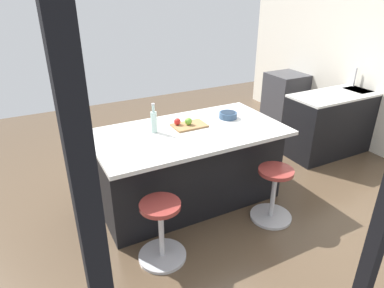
{
  "coord_description": "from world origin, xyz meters",
  "views": [
    {
      "loc": [
        1.66,
        3.16,
        2.29
      ],
      "look_at": [
        0.17,
        0.29,
        0.75
      ],
      "focal_mm": 31.81,
      "sensor_mm": 36.0,
      "label": 1
    }
  ],
  "objects_px": {
    "kitchen_island": "(188,165)",
    "apple_red": "(177,122)",
    "oven_range": "(285,98)",
    "water_bottle": "(154,121)",
    "cutting_board": "(189,126)",
    "stool_middle": "(161,233)",
    "stool_by_window": "(273,196)",
    "apple_green": "(188,121)",
    "fruit_bowl": "(228,115)"
  },
  "relations": [
    {
      "from": "stool_by_window",
      "to": "cutting_board",
      "type": "height_order",
      "value": "cutting_board"
    },
    {
      "from": "water_bottle",
      "to": "stool_by_window",
      "type": "bearing_deg",
      "value": 140.21
    },
    {
      "from": "stool_by_window",
      "to": "stool_middle",
      "type": "bearing_deg",
      "value": 0.0
    },
    {
      "from": "oven_range",
      "to": "stool_middle",
      "type": "height_order",
      "value": "oven_range"
    },
    {
      "from": "kitchen_island",
      "to": "apple_red",
      "type": "relative_size",
      "value": 27.19
    },
    {
      "from": "stool_by_window",
      "to": "stool_middle",
      "type": "distance_m",
      "value": 1.26
    },
    {
      "from": "cutting_board",
      "to": "water_bottle",
      "type": "relative_size",
      "value": 1.15
    },
    {
      "from": "oven_range",
      "to": "cutting_board",
      "type": "height_order",
      "value": "cutting_board"
    },
    {
      "from": "cutting_board",
      "to": "apple_red",
      "type": "bearing_deg",
      "value": -26.33
    },
    {
      "from": "apple_red",
      "to": "cutting_board",
      "type": "bearing_deg",
      "value": 153.67
    },
    {
      "from": "kitchen_island",
      "to": "apple_green",
      "type": "distance_m",
      "value": 0.51
    },
    {
      "from": "kitchen_island",
      "to": "apple_green",
      "type": "relative_size",
      "value": 24.95
    },
    {
      "from": "kitchen_island",
      "to": "apple_green",
      "type": "bearing_deg",
      "value": -122.08
    },
    {
      "from": "stool_middle",
      "to": "water_bottle",
      "type": "bearing_deg",
      "value": -109.66
    },
    {
      "from": "stool_middle",
      "to": "apple_green",
      "type": "xyz_separation_m",
      "value": [
        -0.67,
        -0.79,
        0.67
      ]
    },
    {
      "from": "kitchen_island",
      "to": "cutting_board",
      "type": "bearing_deg",
      "value": -129.18
    },
    {
      "from": "water_bottle",
      "to": "apple_red",
      "type": "bearing_deg",
      "value": -174.23
    },
    {
      "from": "apple_green",
      "to": "fruit_bowl",
      "type": "distance_m",
      "value": 0.52
    },
    {
      "from": "kitchen_island",
      "to": "stool_middle",
      "type": "xyz_separation_m",
      "value": [
        0.63,
        0.72,
        -0.17
      ]
    },
    {
      "from": "stool_middle",
      "to": "cutting_board",
      "type": "relative_size",
      "value": 1.65
    },
    {
      "from": "oven_range",
      "to": "apple_green",
      "type": "bearing_deg",
      "value": 27.66
    },
    {
      "from": "stool_middle",
      "to": "fruit_bowl",
      "type": "relative_size",
      "value": 2.9
    },
    {
      "from": "water_bottle",
      "to": "fruit_bowl",
      "type": "xyz_separation_m",
      "value": [
        -0.9,
        0.01,
        -0.08
      ]
    },
    {
      "from": "kitchen_island",
      "to": "water_bottle",
      "type": "distance_m",
      "value": 0.66
    },
    {
      "from": "water_bottle",
      "to": "cutting_board",
      "type": "bearing_deg",
      "value": 175.73
    },
    {
      "from": "stool_middle",
      "to": "fruit_bowl",
      "type": "height_order",
      "value": "fruit_bowl"
    },
    {
      "from": "water_bottle",
      "to": "apple_green",
      "type": "bearing_deg",
      "value": 176.26
    },
    {
      "from": "stool_by_window",
      "to": "apple_red",
      "type": "relative_size",
      "value": 8.06
    },
    {
      "from": "oven_range",
      "to": "fruit_bowl",
      "type": "height_order",
      "value": "fruit_bowl"
    },
    {
      "from": "fruit_bowl",
      "to": "stool_middle",
      "type": "bearing_deg",
      "value": 33.93
    },
    {
      "from": "oven_range",
      "to": "apple_green",
      "type": "relative_size",
      "value": 10.75
    },
    {
      "from": "oven_range",
      "to": "cutting_board",
      "type": "xyz_separation_m",
      "value": [
        2.65,
        1.4,
        0.47
      ]
    },
    {
      "from": "kitchen_island",
      "to": "stool_middle",
      "type": "bearing_deg",
      "value": 48.7
    },
    {
      "from": "kitchen_island",
      "to": "apple_green",
      "type": "xyz_separation_m",
      "value": [
        -0.04,
        -0.07,
        0.5
      ]
    },
    {
      "from": "stool_by_window",
      "to": "apple_red",
      "type": "xyz_separation_m",
      "value": [
        0.7,
        -0.84,
        0.66
      ]
    },
    {
      "from": "kitchen_island",
      "to": "fruit_bowl",
      "type": "xyz_separation_m",
      "value": [
        -0.56,
        -0.08,
        0.48
      ]
    },
    {
      "from": "oven_range",
      "to": "water_bottle",
      "type": "height_order",
      "value": "water_bottle"
    },
    {
      "from": "apple_red",
      "to": "apple_green",
      "type": "height_order",
      "value": "apple_green"
    },
    {
      "from": "stool_by_window",
      "to": "cutting_board",
      "type": "relative_size",
      "value": 1.65
    },
    {
      "from": "stool_middle",
      "to": "water_bottle",
      "type": "relative_size",
      "value": 1.9
    },
    {
      "from": "stool_by_window",
      "to": "fruit_bowl",
      "type": "distance_m",
      "value": 1.03
    },
    {
      "from": "stool_by_window",
      "to": "fruit_bowl",
      "type": "xyz_separation_m",
      "value": [
        0.07,
        -0.8,
        0.65
      ]
    },
    {
      "from": "oven_range",
      "to": "water_bottle",
      "type": "bearing_deg",
      "value": 24.21
    },
    {
      "from": "water_bottle",
      "to": "kitchen_island",
      "type": "bearing_deg",
      "value": 164.97
    },
    {
      "from": "water_bottle",
      "to": "fruit_bowl",
      "type": "distance_m",
      "value": 0.9
    },
    {
      "from": "oven_range",
      "to": "stool_by_window",
      "type": "bearing_deg",
      "value": 46.53
    },
    {
      "from": "apple_red",
      "to": "water_bottle",
      "type": "relative_size",
      "value": 0.24
    },
    {
      "from": "stool_by_window",
      "to": "stool_middle",
      "type": "xyz_separation_m",
      "value": [
        1.26,
        0.0,
        0.0
      ]
    },
    {
      "from": "cutting_board",
      "to": "water_bottle",
      "type": "distance_m",
      "value": 0.41
    },
    {
      "from": "oven_range",
      "to": "apple_green",
      "type": "height_order",
      "value": "apple_green"
    }
  ]
}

